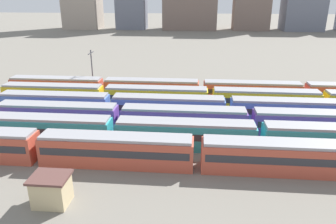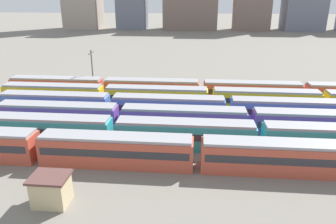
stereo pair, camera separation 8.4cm
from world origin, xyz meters
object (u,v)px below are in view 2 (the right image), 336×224
Objects in this scene: train_track_0 at (282,157)px; train_track_5 at (304,93)px; train_track_4 at (210,99)px; catenary_pole_1 at (92,69)px; signal_hut at (51,189)px.

train_track_5 is at bearing 68.92° from train_track_0.
train_track_4 is 18.11m from train_track_5.
train_track_0 and train_track_5 have the same top height.
train_track_4 is at bearing -18.87° from catenary_pole_1.
train_track_0 is at bearing -70.59° from train_track_4.
signal_hut is at bearing -160.92° from train_track_0.
catenary_pole_1 reaches higher than signal_hut.
train_track_4 is 24.92m from catenary_pole_1.
train_track_4 is at bearing 109.41° from train_track_0.
train_track_5 is 47.62m from signal_hut.
train_track_0 is 22.05m from train_track_4.
signal_hut is (-33.29, -34.05, -0.35)m from train_track_5.
train_track_5 is at bearing 45.65° from signal_hut.
train_track_4 is (-7.33, 20.80, 0.00)m from train_track_0.
train_track_0 is at bearing -43.13° from catenary_pole_1.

